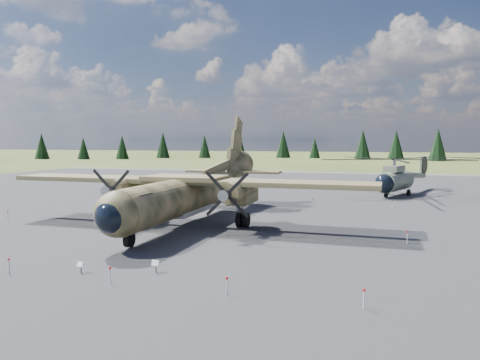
# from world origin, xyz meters

# --- Properties ---
(ground) EXTENTS (500.00, 500.00, 0.00)m
(ground) POSITION_xyz_m (0.00, 0.00, 0.00)
(ground) COLOR #5C652D
(ground) RESTS_ON ground
(apron) EXTENTS (120.00, 120.00, 0.04)m
(apron) POSITION_xyz_m (0.00, 10.00, 0.00)
(apron) COLOR #5E5D63
(apron) RESTS_ON ground
(transport_plane) EXTENTS (30.98, 28.19, 10.24)m
(transport_plane) POSITION_xyz_m (-0.65, 3.37, 2.94)
(transport_plane) COLOR #36391E
(transport_plane) RESTS_ON ground
(helicopter_near) EXTENTS (24.28, 24.28, 4.76)m
(helicopter_near) POSITION_xyz_m (16.72, 28.54, 3.37)
(helicopter_near) COLOR gray
(helicopter_near) RESTS_ON ground
(info_placard_left) EXTENTS (0.43, 0.27, 0.63)m
(info_placard_left) POSITION_xyz_m (-0.49, -12.33, 0.42)
(info_placard_left) COLOR gray
(info_placard_left) RESTS_ON ground
(info_placard_right) EXTENTS (0.46, 0.24, 0.69)m
(info_placard_right) POSITION_xyz_m (3.27, -11.15, 0.46)
(info_placard_right) COLOR gray
(info_placard_right) RESTS_ON ground
(barrier_fence) EXTENTS (33.12, 29.62, 0.85)m
(barrier_fence) POSITION_xyz_m (-0.46, -0.08, 0.51)
(barrier_fence) COLOR silver
(barrier_fence) RESTS_ON ground
(treeline) EXTENTS (308.52, 310.75, 10.96)m
(treeline) POSITION_xyz_m (2.45, 8.08, 4.84)
(treeline) COLOR black
(treeline) RESTS_ON ground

